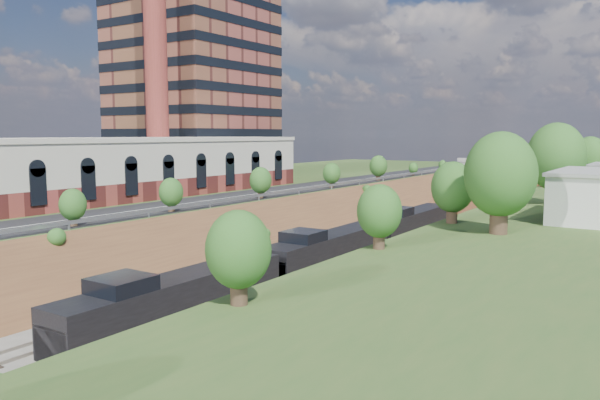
{
  "coord_description": "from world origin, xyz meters",
  "views": [
    {
      "loc": [
        28.28,
        -4.02,
        12.38
      ],
      "look_at": [
        -2.88,
        43.32,
        6.0
      ],
      "focal_mm": 35.0,
      "sensor_mm": 36.0,
      "label": 1
    }
  ],
  "objects": [
    {
      "name": "smokestack",
      "position": [
        -36.0,
        56.0,
        25.0
      ],
      "size": [
        3.2,
        3.2,
        40.0
      ],
      "primitive_type": "cylinder",
      "color": "maroon",
      "rests_on": "platform_left"
    },
    {
      "name": "commercial_building",
      "position": [
        -28.0,
        38.0,
        8.51
      ],
      "size": [
        14.3,
        62.3,
        7.0
      ],
      "color": "maroon",
      "rests_on": "platform_left"
    },
    {
      "name": "tree_right_large",
      "position": [
        17.0,
        40.0,
        9.38
      ],
      "size": [
        5.25,
        5.25,
        7.61
      ],
      "color": "#473323",
      "rests_on": "platform_right"
    },
    {
      "name": "rail_left_track",
      "position": [
        -2.6,
        60.0,
        0.09
      ],
      "size": [
        1.58,
        180.0,
        0.18
      ],
      "primitive_type": "cube",
      "color": "gray",
      "rests_on": "ground"
    },
    {
      "name": "guardrail",
      "position": [
        -11.4,
        59.8,
        5.55
      ],
      "size": [
        0.1,
        171.0,
        0.7
      ],
      "color": "#99999E",
      "rests_on": "platform_left"
    },
    {
      "name": "embankment_right",
      "position": [
        11.0,
        60.0,
        0.0
      ],
      "size": [
        10.0,
        180.0,
        10.0
      ],
      "primitive_type": "cube",
      "rotation": [
        0.0,
        0.79,
        0.0
      ],
      "color": "brown",
      "rests_on": "ground"
    },
    {
      "name": "overpass",
      "position": [
        0.0,
        122.0,
        4.92
      ],
      "size": [
        24.5,
        8.3,
        7.4
      ],
      "color": "gray",
      "rests_on": "ground"
    },
    {
      "name": "road",
      "position": [
        -15.5,
        60.0,
        5.05
      ],
      "size": [
        8.0,
        180.0,
        0.1
      ],
      "primitive_type": "cube",
      "color": "black",
      "rests_on": "platform_left"
    },
    {
      "name": "platform_left",
      "position": [
        -33.0,
        60.0,
        2.5
      ],
      "size": [
        44.0,
        180.0,
        5.0
      ],
      "primitive_type": "cube",
      "color": "#365623",
      "rests_on": "ground"
    },
    {
      "name": "tree_left_crest",
      "position": [
        -11.8,
        20.0,
        7.04
      ],
      "size": [
        2.45,
        2.45,
        3.55
      ],
      "color": "#473323",
      "rests_on": "platform_left"
    },
    {
      "name": "freight_train",
      "position": [
        2.6,
        73.54,
        2.49
      ],
      "size": [
        2.92,
        117.87,
        4.55
      ],
      "color": "black",
      "rests_on": "ground"
    },
    {
      "name": "embankment_left",
      "position": [
        -11.0,
        60.0,
        0.0
      ],
      "size": [
        10.0,
        180.0,
        10.0
      ],
      "primitive_type": "cube",
      "rotation": [
        0.0,
        0.79,
        0.0
      ],
      "color": "brown",
      "rests_on": "ground"
    },
    {
      "name": "highrise_tower",
      "position": [
        -44.0,
        72.0,
        32.88
      ],
      "size": [
        22.0,
        22.0,
        53.9
      ],
      "color": "brown",
      "rests_on": "platform_left"
    },
    {
      "name": "rail_right_track",
      "position": [
        2.6,
        60.0,
        0.09
      ],
      "size": [
        1.58,
        180.0,
        0.18
      ],
      "primitive_type": "cube",
      "color": "gray",
      "rests_on": "ground"
    }
  ]
}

